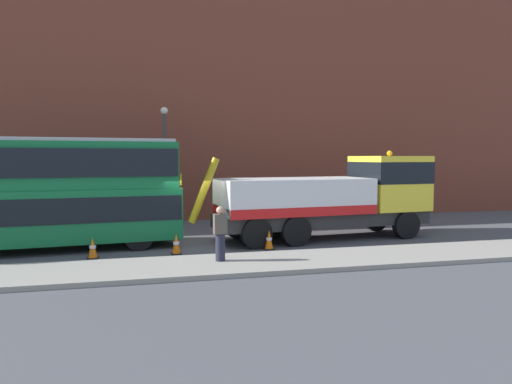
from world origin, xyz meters
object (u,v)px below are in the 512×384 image
at_px(pedestrian_bystander, 220,234).
at_px(traffic_cone_midway, 176,244).
at_px(street_lamp, 165,155).
at_px(traffic_cone_near_truck, 269,240).
at_px(traffic_cone_near_bus, 93,248).
at_px(double_decker_bus, 22,190).
at_px(recovery_tow_truck, 333,196).

relative_size(pedestrian_bystander, traffic_cone_midway, 2.38).
distance_m(pedestrian_bystander, street_lamp, 9.62).
bearing_deg(traffic_cone_near_truck, street_lamp, 115.37).
height_order(pedestrian_bystander, traffic_cone_midway, pedestrian_bystander).
height_order(traffic_cone_near_bus, traffic_cone_midway, same).
bearing_deg(double_decker_bus, traffic_cone_near_bus, -40.81).
bearing_deg(traffic_cone_midway, recovery_tow_truck, 14.79).
bearing_deg(double_decker_bus, street_lamp, 40.41).
xyz_separation_m(traffic_cone_near_truck, street_lamp, (-3.37, 7.11, 3.13)).
distance_m(double_decker_bus, traffic_cone_near_bus, 3.59).
relative_size(pedestrian_bystander, traffic_cone_near_bus, 2.38).
height_order(traffic_cone_near_truck, street_lamp, street_lamp).
height_order(recovery_tow_truck, traffic_cone_midway, recovery_tow_truck).
bearing_deg(double_decker_bus, pedestrian_bystander, -35.82).
xyz_separation_m(traffic_cone_near_bus, traffic_cone_midway, (2.76, 0.07, 0.00)).
relative_size(traffic_cone_near_bus, street_lamp, 0.12).
distance_m(traffic_cone_near_truck, street_lamp, 8.47).
height_order(double_decker_bus, traffic_cone_near_bus, double_decker_bus).
bearing_deg(traffic_cone_near_truck, double_decker_bus, 169.06).
bearing_deg(pedestrian_bystander, traffic_cone_midway, 25.99).
xyz_separation_m(traffic_cone_near_bus, traffic_cone_near_truck, (6.13, 0.09, 0.00)).
xyz_separation_m(double_decker_bus, pedestrian_bystander, (6.47, -3.77, -1.25)).
relative_size(double_decker_bus, traffic_cone_near_truck, 15.54).
bearing_deg(traffic_cone_near_bus, traffic_cone_midway, 1.37).
xyz_separation_m(double_decker_bus, traffic_cone_midway, (5.26, -1.70, -1.89)).
bearing_deg(traffic_cone_near_bus, recovery_tow_truck, 10.93).
bearing_deg(recovery_tow_truck, traffic_cone_midway, -170.79).
relative_size(traffic_cone_midway, traffic_cone_near_truck, 1.00).
relative_size(double_decker_bus, traffic_cone_near_bus, 15.54).
relative_size(recovery_tow_truck, traffic_cone_midway, 14.21).
bearing_deg(pedestrian_bystander, street_lamp, 3.27).
height_order(traffic_cone_midway, street_lamp, street_lamp).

